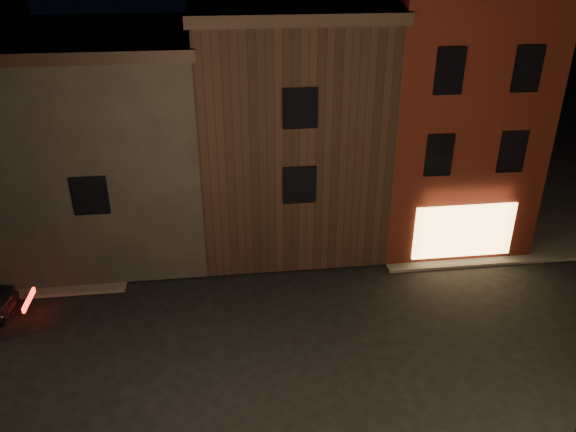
% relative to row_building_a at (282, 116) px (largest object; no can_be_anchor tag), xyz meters
% --- Properties ---
extents(ground, '(120.00, 120.00, 0.00)m').
position_rel_row_building_a_xyz_m(ground, '(-1.50, -10.50, -4.83)').
color(ground, black).
rests_on(ground, ground).
extents(sidewalk_far_right, '(30.00, 30.00, 0.12)m').
position_rel_row_building_a_xyz_m(sidewalk_far_right, '(18.50, 9.50, -4.77)').
color(sidewalk_far_right, '#2D2B28').
rests_on(sidewalk_far_right, ground).
extents(corner_building, '(6.50, 8.50, 10.50)m').
position_rel_row_building_a_xyz_m(corner_building, '(6.50, -1.03, 0.57)').
color(corner_building, '#48150C').
rests_on(corner_building, ground).
extents(row_building_a, '(7.30, 10.30, 9.40)m').
position_rel_row_building_a_xyz_m(row_building_a, '(0.00, 0.00, 0.00)').
color(row_building_a, black).
rests_on(row_building_a, ground).
extents(row_building_b, '(7.80, 10.30, 8.40)m').
position_rel_row_building_a_xyz_m(row_building_b, '(-7.25, 0.00, -0.50)').
color(row_building_b, black).
rests_on(row_building_b, ground).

